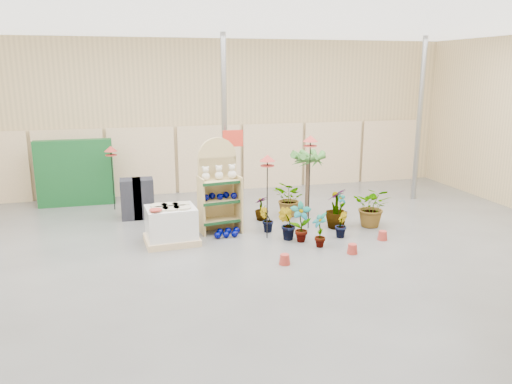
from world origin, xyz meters
TOP-DOWN VIEW (x-y plane):
  - room at (0.00, 0.91)m, footprint 15.20×12.10m
  - display_shelf at (-0.43, 2.08)m, footprint 0.97×0.69m
  - teddy_bears at (-0.41, 1.98)m, footprint 0.79×0.20m
  - gazing_balls_shelf at (-0.43, 1.94)m, footprint 0.79×0.27m
  - gazing_balls_floor at (-0.34, 1.60)m, footprint 0.63×0.39m
  - pallet_stack at (-1.58, 1.47)m, footprint 1.18×1.01m
  - charcoal_planters at (-2.22, 3.54)m, footprint 0.80×0.50m
  - trellis_stock at (-3.80, 5.20)m, footprint 2.00×0.30m
  - offer_sign at (0.10, 2.98)m, footprint 0.50×0.08m
  - bird_table_front at (0.49, 1.25)m, footprint 0.34×0.34m
  - bird_table_right at (1.61, 1.67)m, footprint 0.34×0.34m
  - bird_table_back at (-2.81, 4.49)m, footprint 0.34×0.34m
  - palm at (1.92, 2.62)m, footprint 0.70×0.70m
  - potted_plant_0 at (1.12, 0.84)m, footprint 0.51×0.39m
  - potted_plant_1 at (0.88, 1.06)m, footprint 0.49×0.48m
  - potted_plant_3 at (2.26, 1.56)m, footprint 0.75×0.75m
  - potted_plant_4 at (2.70, 2.32)m, footprint 0.38×0.31m
  - potted_plant_5 at (0.59, 1.66)m, footprint 0.32×0.26m
  - potted_plant_6 at (1.51, 2.74)m, footprint 0.96×1.02m
  - potted_plant_8 at (1.40, 0.44)m, footprint 0.29×0.41m
  - potted_plant_9 at (2.09, 0.91)m, footprint 0.37×0.40m
  - potted_plant_10 at (3.12, 1.44)m, footprint 1.15×1.12m
  - potted_plant_11 at (0.73, 2.59)m, footprint 0.46×0.46m

SIDE VIEW (x-z plane):
  - gazing_balls_floor at x=-0.34m, z-range 0.00..0.15m
  - potted_plant_9 at x=2.09m, z-range 0.00..0.57m
  - potted_plant_5 at x=0.59m, z-range 0.00..0.58m
  - potted_plant_11 at x=0.73m, z-range 0.00..0.60m
  - potted_plant_4 at x=2.70m, z-range 0.00..0.63m
  - potted_plant_1 at x=0.88m, z-range 0.00..0.70m
  - potted_plant_8 at x=1.40m, z-range 0.00..0.74m
  - pallet_stack at x=-1.58m, z-range -0.01..0.81m
  - potted_plant_0 at x=1.12m, z-range 0.00..0.88m
  - potted_plant_6 at x=1.51m, z-range 0.00..0.90m
  - potted_plant_3 at x=2.26m, z-range 0.00..0.94m
  - potted_plant_10 at x=3.12m, z-range 0.00..0.97m
  - charcoal_planters at x=-2.22m, z-range 0.00..1.00m
  - gazing_balls_shelf at x=-0.43m, z-range 0.77..0.92m
  - trellis_stock at x=-3.80m, z-range 0.00..1.80m
  - display_shelf at x=-0.43m, z-range -0.09..2.06m
  - teddy_bears at x=-0.41m, z-range 1.19..1.52m
  - palm at x=1.92m, z-range 0.62..2.39m
  - offer_sign at x=0.10m, z-range 0.47..2.67m
  - bird_table_back at x=-2.81m, z-range 0.72..2.43m
  - bird_table_front at x=0.49m, z-range 0.80..2.66m
  - bird_table_right at x=1.61m, z-range 0.94..3.13m
  - room at x=0.00m, z-range -0.14..4.56m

